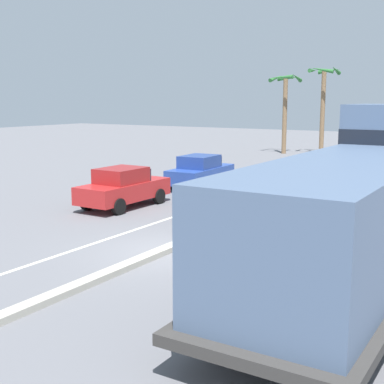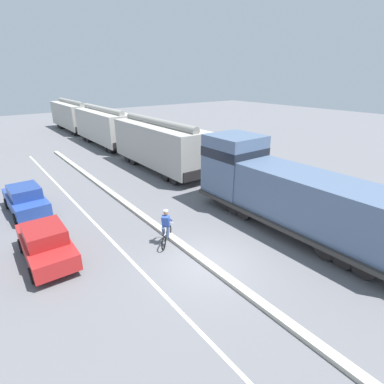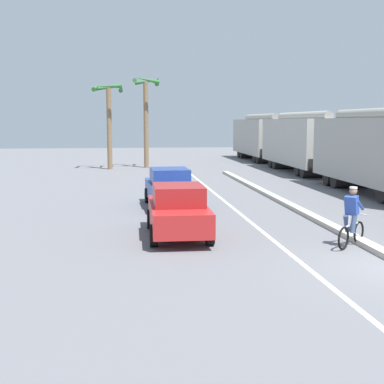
% 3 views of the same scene
% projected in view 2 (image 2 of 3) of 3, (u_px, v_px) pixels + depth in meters
% --- Properties ---
extents(ground_plane, '(120.00, 120.00, 0.00)m').
position_uv_depth(ground_plane, '(206.00, 264.00, 12.55)').
color(ground_plane, slate).
extents(median_curb, '(0.36, 36.00, 0.16)m').
position_uv_depth(median_curb, '(139.00, 213.00, 16.98)').
color(median_curb, '#B2AD9E').
rests_on(median_curb, ground).
extents(lane_stripe, '(0.14, 36.00, 0.01)m').
position_uv_depth(lane_stripe, '(98.00, 226.00, 15.67)').
color(lane_stripe, silver).
rests_on(lane_stripe, ground).
extents(locomotive, '(3.10, 11.61, 4.20)m').
position_uv_depth(locomotive, '(282.00, 193.00, 15.30)').
color(locomotive, slate).
rests_on(locomotive, ground).
extents(hopper_car_lead, '(2.90, 10.60, 4.18)m').
position_uv_depth(hopper_car_lead, '(159.00, 145.00, 24.23)').
color(hopper_car_lead, '#A3A099').
rests_on(hopper_car_lead, ground).
extents(hopper_car_middle, '(2.90, 10.60, 4.18)m').
position_uv_depth(hopper_car_middle, '(104.00, 126.00, 32.85)').
color(hopper_car_middle, '#B1AEA6').
rests_on(hopper_car_middle, ground).
extents(hopper_car_trailing, '(2.90, 10.60, 4.18)m').
position_uv_depth(hopper_car_trailing, '(72.00, 115.00, 41.47)').
color(hopper_car_trailing, '#A7A49D').
rests_on(hopper_car_trailing, ground).
extents(parked_car_red, '(1.87, 4.22, 1.62)m').
position_uv_depth(parked_car_red, '(46.00, 243.00, 12.60)').
color(parked_car_red, red).
rests_on(parked_car_red, ground).
extents(parked_car_blue, '(1.96, 4.26, 1.62)m').
position_uv_depth(parked_car_blue, '(26.00, 199.00, 17.00)').
color(parked_car_blue, '#28479E').
rests_on(parked_car_blue, ground).
extents(cyclist, '(1.29, 1.21, 1.71)m').
position_uv_depth(cyclist, '(166.00, 228.00, 13.79)').
color(cyclist, black).
rests_on(cyclist, ground).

